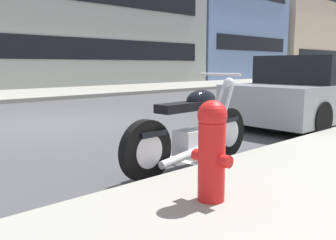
{
  "coord_description": "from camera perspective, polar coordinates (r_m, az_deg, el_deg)",
  "views": [
    {
      "loc": [
        -3.36,
        -7.42,
        1.24
      ],
      "look_at": [
        -0.25,
        -4.15,
        0.56
      ],
      "focal_mm": 39.63,
      "sensor_mm": 36.0,
      "label": 1
    }
  ],
  "objects": [
    {
      "name": "parked_motorcycle",
      "position": [
        4.46,
        3.81,
        -1.83
      ],
      "size": [
        2.14,
        0.62,
        1.13
      ],
      "rotation": [
        0.0,
        0.0,
        0.04
      ],
      "color": "black",
      "rests_on": "ground"
    },
    {
      "name": "townhouse_near_left",
      "position": [
        56.89,
        23.65,
        10.68
      ],
      "size": [
        15.85,
        11.13,
        8.19
      ],
      "color": "#6B84B2",
      "rests_on": "ground"
    },
    {
      "name": "sidewalk_far_curb",
      "position": [
        21.2,
        2.98,
        5.33
      ],
      "size": [
        120.0,
        5.0,
        0.14
      ],
      "primitive_type": "cube",
      "color": "gray",
      "rests_on": "ground"
    },
    {
      "name": "parked_car_at_intersection",
      "position": [
        8.4,
        21.4,
        4.03
      ],
      "size": [
        4.17,
        1.88,
        1.41
      ],
      "rotation": [
        0.0,
        0.0,
        -0.01
      ],
      "color": "gray",
      "rests_on": "ground"
    },
    {
      "name": "parking_stall_stripe",
      "position": [
        4.91,
        1.34,
        -6.03
      ],
      "size": [
        0.12,
        2.2,
        0.01
      ],
      "primitive_type": "cube",
      "color": "silver",
      "rests_on": "ground"
    },
    {
      "name": "ground_plane",
      "position": [
        8.24,
        -18.97,
        -0.6
      ],
      "size": [
        260.0,
        260.0,
        0.0
      ],
      "primitive_type": "plane",
      "color": "#3D3D3F"
    },
    {
      "name": "townhouse_far_uphill",
      "position": [
        33.74,
        5.94,
        17.48
      ],
      "size": [
        10.75,
        9.82,
        13.06
      ],
      "color": "#6B84B2",
      "rests_on": "ground"
    },
    {
      "name": "car_opposite_curb",
      "position": [
        27.67,
        22.2,
        6.75
      ],
      "size": [
        4.64,
        1.95,
        1.45
      ],
      "rotation": [
        0.0,
        0.0,
        3.13
      ],
      "color": "#4C515B",
      "rests_on": "ground"
    },
    {
      "name": "townhouse_behind_pole",
      "position": [
        25.95,
        -15.81,
        15.74
      ],
      "size": [
        14.97,
        11.67,
        9.3
      ],
      "color": "#939993",
      "rests_on": "ground"
    },
    {
      "name": "townhouse_corner_block",
      "position": [
        43.88,
        16.85,
        12.92
      ],
      "size": [
        12.15,
        10.05,
        9.79
      ],
      "color": "beige",
      "rests_on": "ground"
    },
    {
      "name": "fire_hydrant",
      "position": [
        3.0,
        6.75,
        -4.31
      ],
      "size": [
        0.24,
        0.36,
        0.82
      ],
      "color": "red",
      "rests_on": "sidewalk_near_curb"
    }
  ]
}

